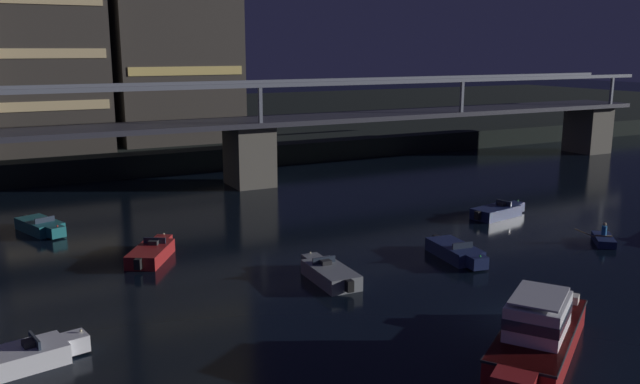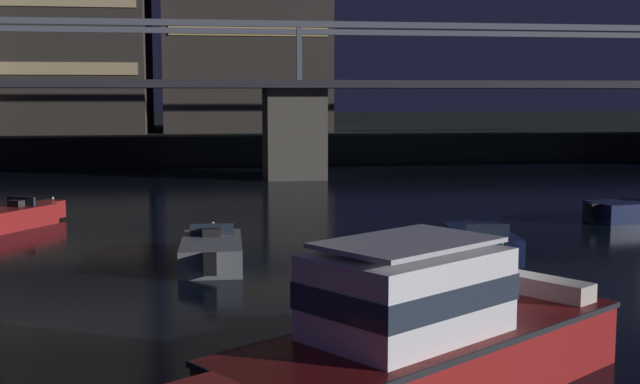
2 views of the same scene
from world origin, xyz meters
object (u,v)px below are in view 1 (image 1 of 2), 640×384
(speedboat_near_right, at_px, (498,211))
(speedboat_far_right, at_px, (19,358))
(speedboat_far_center, at_px, (456,252))
(dinghy_with_paddler, at_px, (604,239))
(speedboat_mid_center, at_px, (329,273))
(speedboat_far_left, at_px, (41,226))
(river_bridge, at_px, (249,136))
(tower_west_tall, at_px, (40,27))
(cabin_cruiser_near_left, at_px, (538,333))
(speedboat_mid_right, at_px, (152,253))

(speedboat_near_right, bearing_deg, speedboat_far_right, -163.72)
(speedboat_far_center, relative_size, dinghy_with_paddler, 1.94)
(speedboat_mid_center, relative_size, speedboat_far_left, 1.02)
(river_bridge, distance_m, speedboat_mid_center, 26.77)
(tower_west_tall, xyz_separation_m, speedboat_far_right, (-5.51, -46.14, -14.00))
(speedboat_far_right, bearing_deg, river_bridge, 54.31)
(tower_west_tall, xyz_separation_m, cabin_cruiser_near_left, (13.19, -54.70, -13.36))
(tower_west_tall, xyz_separation_m, speedboat_mid_right, (2.27, -34.86, -14.00))
(speedboat_near_right, bearing_deg, dinghy_with_paddler, -81.02)
(tower_west_tall, bearing_deg, speedboat_mid_right, -86.28)
(speedboat_far_center, bearing_deg, cabin_cruiser_near_left, -114.35)
(speedboat_far_left, relative_size, speedboat_far_right, 0.98)
(speedboat_far_right, bearing_deg, speedboat_near_right, 16.28)
(tower_west_tall, height_order, speedboat_near_right, tower_west_tall)
(river_bridge, bearing_deg, speedboat_near_right, -57.96)
(speedboat_mid_center, distance_m, dinghy_with_paddler, 19.08)
(river_bridge, distance_m, speedboat_far_left, 20.71)
(cabin_cruiser_near_left, distance_m, speedboat_mid_center, 12.25)
(speedboat_near_right, xyz_separation_m, speedboat_mid_center, (-17.66, -6.43, 0.00))
(cabin_cruiser_near_left, height_order, speedboat_near_right, cabin_cruiser_near_left)
(speedboat_far_left, bearing_deg, river_bridge, 24.52)
(cabin_cruiser_near_left, bearing_deg, speedboat_mid_center, 105.48)
(cabin_cruiser_near_left, bearing_deg, speedboat_near_right, 51.70)
(speedboat_far_right, bearing_deg, dinghy_with_paddler, 2.17)
(speedboat_mid_center, relative_size, dinghy_with_paddler, 1.93)
(speedboat_mid_center, height_order, speedboat_mid_right, same)
(river_bridge, relative_size, speedboat_far_center, 17.83)
(river_bridge, height_order, cabin_cruiser_near_left, river_bridge)
(river_bridge, relative_size, speedboat_mid_right, 19.30)
(speedboat_mid_center, height_order, dinghy_with_paddler, dinghy_with_paddler)
(cabin_cruiser_near_left, height_order, dinghy_with_paddler, cabin_cruiser_near_left)
(speedboat_far_left, bearing_deg, speedboat_far_right, -96.74)
(speedboat_near_right, height_order, speedboat_mid_center, same)
(speedboat_far_left, height_order, speedboat_far_right, same)
(speedboat_mid_right, distance_m, dinghy_with_paddler, 28.44)
(speedboat_near_right, relative_size, speedboat_far_left, 1.02)
(cabin_cruiser_near_left, distance_m, speedboat_far_right, 20.57)
(speedboat_far_center, bearing_deg, speedboat_far_right, -172.48)
(speedboat_near_right, distance_m, dinghy_with_paddler, 8.46)
(speedboat_far_center, bearing_deg, speedboat_mid_right, 153.44)
(speedboat_mid_right, xyz_separation_m, speedboat_far_right, (-7.77, -11.28, 0.00))
(speedboat_mid_center, relative_size, speedboat_mid_right, 1.08)
(speedboat_far_left, height_order, dinghy_with_paddler, dinghy_with_paddler)
(river_bridge, distance_m, dinghy_with_paddler, 31.20)
(cabin_cruiser_near_left, xyz_separation_m, speedboat_near_right, (14.39, 18.22, -0.64))
(speedboat_far_left, xyz_separation_m, dinghy_with_paddler, (31.96, -19.39, -0.14))
(cabin_cruiser_near_left, xyz_separation_m, dinghy_with_paddler, (15.71, 9.87, -0.77))
(speedboat_mid_right, bearing_deg, speedboat_far_right, -124.57)
(river_bridge, height_order, speedboat_near_right, river_bridge)
(speedboat_mid_right, xyz_separation_m, speedboat_far_left, (-5.33, 9.41, 0.00))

